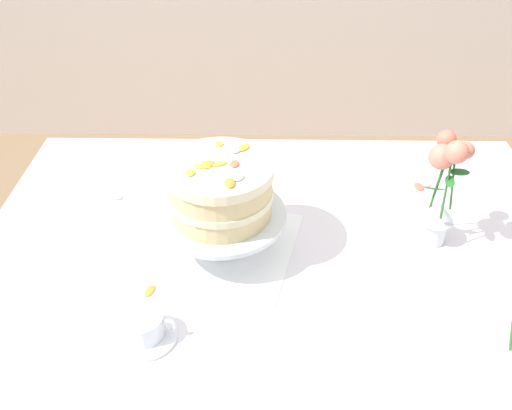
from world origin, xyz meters
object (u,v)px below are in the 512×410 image
at_px(dining_table, 278,282).
at_px(teacup, 144,329).
at_px(flower_vase, 440,194).
at_px(layer_cake, 220,188).
at_px(cake_stand, 221,217).

relative_size(dining_table, teacup, 11.04).
height_order(dining_table, flower_vase, flower_vase).
bearing_deg(layer_cake, flower_vase, 3.39).
xyz_separation_m(cake_stand, teacup, (-0.13, -0.27, -0.06)).
bearing_deg(teacup, dining_table, 43.10).
bearing_deg(teacup, layer_cake, 64.15).
distance_m(dining_table, layer_cake, 0.29).
bearing_deg(flower_vase, layer_cake, -176.61).
height_order(dining_table, teacup, teacup).
distance_m(cake_stand, flower_vase, 0.49).
height_order(cake_stand, teacup, cake_stand).
bearing_deg(layer_cake, cake_stand, 156.36).
height_order(layer_cake, flower_vase, flower_vase).
relative_size(dining_table, layer_cake, 6.00).
relative_size(flower_vase, teacup, 2.23).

